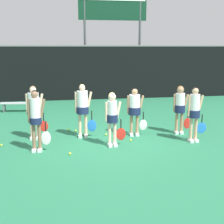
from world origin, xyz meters
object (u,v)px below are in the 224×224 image
Objects in this scene: player_3 at (34,108)px; tennis_ball_2 at (146,126)px; player_0 at (36,116)px; tennis_ball_1 at (69,130)px; bench_courtside at (21,104)px; player_4 at (83,106)px; player_1 at (112,115)px; tennis_ball_4 at (106,134)px; tennis_ball_3 at (70,154)px; scoreboard at (113,18)px; tennis_ball_5 at (1,145)px; tennis_ball_0 at (131,140)px; player_6 at (180,106)px; tennis_ball_6 at (76,131)px; player_2 at (194,110)px; player_5 at (135,108)px.

player_3 is 25.31× the size of tennis_ball_2.
player_0 is 1.02× the size of player_3.
tennis_ball_1 is 1.06× the size of tennis_ball_2.
player_4 is (2.45, -4.54, 0.67)m from bench_courtside.
player_1 reaches higher than tennis_ball_4.
tennis_ball_4 is at bearing 5.05° from player_3.
player_4 is at bearing 73.47° from tennis_ball_3.
tennis_ball_1 is at bearing -110.76° from scoreboard.
player_1 is 23.87× the size of tennis_ball_5.
tennis_ball_0 is at bearing -96.32° from scoreboard.
player_4 is 3.27m from player_6.
player_3 reaches higher than tennis_ball_6.
player_3 is 24.94× the size of tennis_ball_6.
player_6 reaches higher than tennis_ball_4.
player_0 reaches higher than player_3.
tennis_ball_5 is (-4.96, -9.11, -4.51)m from scoreboard.
tennis_ball_3 is 1.05× the size of tennis_ball_5.
player_6 is at bearing -51.67° from tennis_ball_2.
tennis_ball_1 is at bearing 117.89° from player_1.
tennis_ball_4 is at bearing 151.93° from player_2.
player_4 reaches higher than tennis_ball_6.
player_1 is 23.42× the size of tennis_ball_6.
player_0 reaches higher than tennis_ball_1.
tennis_ball_0 is at bearing -2.29° from tennis_ball_5.
tennis_ball_3 is at bearing -139.76° from player_5.
player_2 reaches higher than tennis_ball_4.
bench_courtside is at bearing 105.93° from player_3.
tennis_ball_4 is (-2.59, 1.14, -0.97)m from player_2.
player_2 is 25.28× the size of tennis_ball_2.
tennis_ball_1 is (-1.24, 1.93, -0.92)m from player_1.
player_3 is 0.99× the size of player_4.
bench_courtside is 1.10× the size of player_4.
tennis_ball_5 is (-3.28, 0.52, -0.92)m from player_1.
tennis_ball_4 is 1.01× the size of tennis_ball_6.
player_2 is 4.38m from tennis_ball_1.
player_2 is at bearing -8.36° from player_3.
player_3 is 3.25m from player_5.
tennis_ball_1 and tennis_ball_3 have the same top height.
tennis_ball_3 is at bearing -91.02° from tennis_ball_1.
tennis_ball_1 reaches higher than tennis_ball_2.
player_4 reaches higher than tennis_ball_4.
tennis_ball_1 is at bearing 140.41° from tennis_ball_0.
player_5 is (1.70, -0.10, -0.09)m from player_4.
tennis_ball_6 is at bearing -174.27° from tennis_ball_2.
tennis_ball_1 is (-1.89, 1.57, 0.00)m from tennis_ball_0.
player_5 reaches higher than bench_courtside.
player_6 is at bearing 0.40° from player_4.
tennis_ball_0 is (0.65, 0.37, -0.92)m from player_1.
player_5 reaches higher than tennis_ball_1.
tennis_ball_3 reaches higher than tennis_ball_4.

